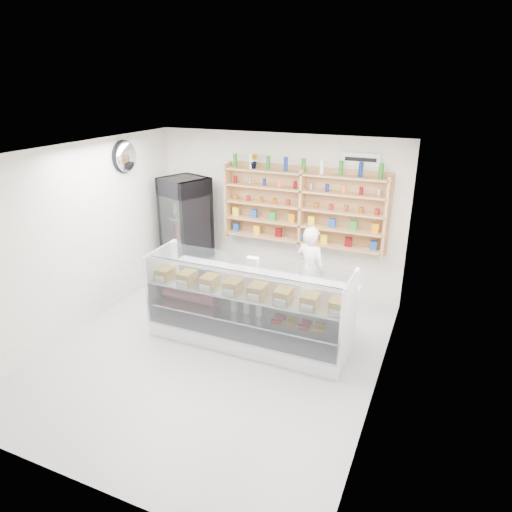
% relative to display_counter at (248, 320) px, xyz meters
% --- Properties ---
extents(room, '(5.00, 5.00, 5.00)m').
position_rel_display_counter_xyz_m(room, '(-0.34, -0.46, 1.05)').
color(room, silver).
rests_on(room, ground).
extents(display_counter, '(2.94, 0.88, 1.28)m').
position_rel_display_counter_xyz_m(display_counter, '(0.00, 0.00, 0.00)').
color(display_counter, white).
rests_on(display_counter, floor).
extents(shop_worker, '(0.63, 0.51, 1.49)m').
position_rel_display_counter_xyz_m(shop_worker, '(0.53, 1.25, 0.39)').
color(shop_worker, white).
rests_on(shop_worker, floor).
extents(drinks_cooler, '(0.92, 0.91, 2.02)m').
position_rel_display_counter_xyz_m(drinks_cooler, '(-1.91, 1.47, 0.66)').
color(drinks_cooler, black).
rests_on(drinks_cooler, floor).
extents(wall_shelving, '(2.84, 0.28, 1.33)m').
position_rel_display_counter_xyz_m(wall_shelving, '(0.16, 1.88, 1.24)').
color(wall_shelving, tan).
rests_on(wall_shelving, back_wall).
extents(potted_plant, '(0.15, 0.12, 0.26)m').
position_rel_display_counter_xyz_m(potted_plant, '(-0.73, 1.88, 1.97)').
color(potted_plant, '#1E6626').
rests_on(potted_plant, wall_shelving).
extents(security_mirror, '(0.15, 0.50, 0.50)m').
position_rel_display_counter_xyz_m(security_mirror, '(-2.51, 0.74, 2.10)').
color(security_mirror, silver).
rests_on(security_mirror, left_wall).
extents(wall_sign, '(0.62, 0.03, 0.20)m').
position_rel_display_counter_xyz_m(wall_sign, '(1.06, 2.01, 2.10)').
color(wall_sign, white).
rests_on(wall_sign, back_wall).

